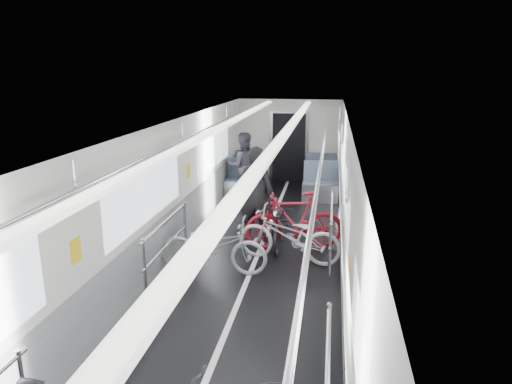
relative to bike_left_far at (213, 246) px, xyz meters
The scene contains 7 objects.
car_shell 1.58m from the bike_left_far, 65.50° to the left, with size 3.02×14.01×2.41m.
bike_left_far is the anchor object (origin of this frame).
bike_right_mid 1.34m from the bike_left_far, 29.08° to the left, with size 0.63×1.82×0.95m, color silver.
bike_right_far 1.74m from the bike_left_far, 45.95° to the left, with size 0.52×1.83×1.10m, color maroon.
bike_aisle 1.71m from the bike_left_far, 58.03° to the left, with size 0.57×1.64×0.86m, color black.
person_standing 1.68m from the bike_left_far, 74.06° to the left, with size 0.68×0.45×1.87m, color black.
person_seated 4.43m from the bike_left_far, 94.71° to the left, with size 0.84×0.65×1.72m, color #2A2830.
Camera 1 is at (1.23, -6.24, 3.28)m, focal length 32.00 mm.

